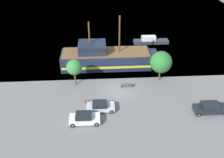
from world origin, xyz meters
name	(u,v)px	position (x,y,z in m)	size (l,w,h in m)	color
ground_plane	(117,92)	(0.00, 0.00, 0.00)	(160.00, 160.00, 0.00)	slate
water_surface	(106,10)	(0.00, 44.00, 0.00)	(80.00, 80.00, 0.00)	#38667F
pirate_ship	(105,58)	(-1.67, 8.56, 1.86)	(17.92, 4.84, 9.87)	#192338
moored_boat_dockside	(150,41)	(8.91, 18.51, 0.63)	(7.84, 1.80, 1.72)	#2D333D
parked_car_curb_front	(210,108)	(12.99, -5.93, 0.77)	(4.77, 1.91, 1.57)	black
parked_car_curb_mid	(100,106)	(-2.86, -4.51, 0.68)	(4.08, 1.97, 1.34)	#B7BCC6
parked_car_curb_rear	(84,118)	(-5.09, -7.04, 0.74)	(4.21, 1.96, 1.49)	white
fire_hydrant	(85,101)	(-5.10, -2.72, 0.41)	(0.42, 0.25, 0.76)	red
bench_promenade_east	(127,85)	(1.64, 1.22, 0.44)	(1.86, 0.45, 0.85)	#4C4742
tree_row_east	(74,67)	(-6.93, 2.53, 3.35)	(2.60, 2.60, 4.67)	brown
tree_row_mideast	(161,62)	(7.55, 3.08, 3.56)	(3.71, 3.71, 5.42)	brown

